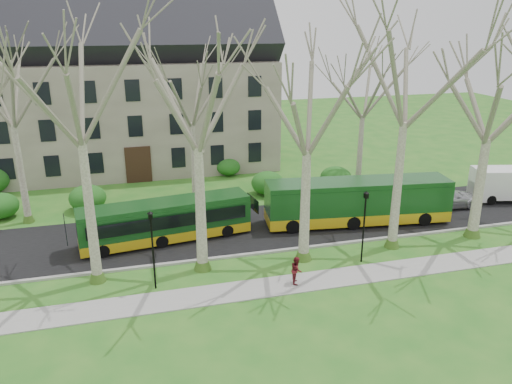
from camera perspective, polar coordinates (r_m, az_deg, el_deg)
ground at (r=29.31m, az=0.36°, el=-8.47°), size 120.00×120.00×0.00m
sidewalk at (r=27.19m, az=1.77°, el=-10.76°), size 70.00×2.00×0.06m
road at (r=34.12m, az=-2.09°, el=-4.28°), size 80.00×8.00×0.06m
curb at (r=30.57m, az=-0.39°, el=-7.09°), size 80.00×0.25×0.14m
building at (r=49.36m, az=-14.16°, el=12.16°), size 26.50×12.20×16.00m
tree_row_verge at (r=27.07m, az=0.22°, el=5.07°), size 49.00×7.00×14.00m
tree_row_far at (r=37.25m, az=-6.13°, el=7.28°), size 33.00×7.00×12.00m
lamp_row at (r=27.32m, az=0.92°, el=-4.62°), size 36.22×0.22×4.30m
hedges at (r=41.08m, az=-11.14°, el=0.93°), size 30.60×8.60×2.00m
bus_lead at (r=32.46m, az=-10.26°, el=-3.21°), size 11.00×3.65×2.70m
bus_follow at (r=35.31m, az=11.53°, el=-1.02°), size 12.95×4.16×3.18m
sedan at (r=40.38m, az=20.78°, el=-0.55°), size 5.45×2.40×1.56m
van_a at (r=43.83m, az=27.13°, el=0.77°), size 6.25×3.48×2.58m
pedestrian_b at (r=27.23m, az=4.65°, el=-8.87°), size 0.76×0.87×1.53m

